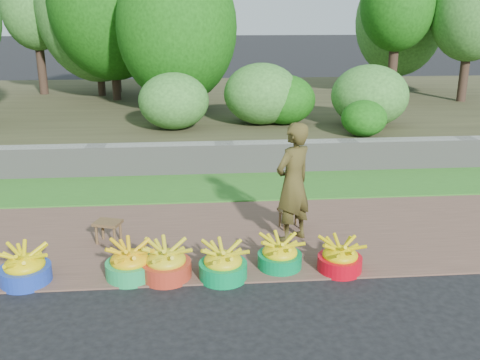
{
  "coord_description": "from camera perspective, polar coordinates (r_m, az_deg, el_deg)",
  "views": [
    {
      "loc": [
        -0.51,
        -5.07,
        2.78
      ],
      "look_at": [
        0.04,
        1.3,
        0.75
      ],
      "focal_mm": 40.0,
      "sensor_mm": 36.0,
      "label": 1
    }
  ],
  "objects": [
    {
      "name": "ground_plane",
      "position": [
        5.81,
        0.73,
        -11.0
      ],
      "size": [
        120.0,
        120.0,
        0.0
      ],
      "primitive_type": "plane",
      "color": "black",
      "rests_on": "ground"
    },
    {
      "name": "dirt_shoulder",
      "position": [
        6.92,
        -0.29,
        -5.98
      ],
      "size": [
        80.0,
        2.5,
        0.02
      ],
      "primitive_type": "cube",
      "color": "brown",
      "rests_on": "ground"
    },
    {
      "name": "grass_verge",
      "position": [
        8.78,
        -1.36,
        -0.71
      ],
      "size": [
        80.0,
        1.5,
        0.04
      ],
      "primitive_type": "cube",
      "color": "#307423",
      "rests_on": "ground"
    },
    {
      "name": "retaining_wall",
      "position": [
        9.52,
        -1.69,
        2.36
      ],
      "size": [
        80.0,
        0.35,
        0.55
      ],
      "primitive_type": "cube",
      "color": "gray",
      "rests_on": "ground"
    },
    {
      "name": "earth_bank",
      "position": [
        14.3,
        -2.85,
        7.42
      ],
      "size": [
        80.0,
        10.0,
        0.5
      ],
      "primitive_type": "cube",
      "color": "#3D3C23",
      "rests_on": "ground"
    },
    {
      "name": "vegetation",
      "position": [
        14.08,
        -12.01,
        17.06
      ],
      "size": [
        34.62,
        8.82,
        4.59
      ],
      "color": "#302219",
      "rests_on": "earth_bank"
    },
    {
      "name": "basin_a",
      "position": [
        6.18,
        -21.96,
        -8.66
      ],
      "size": [
        0.54,
        0.54,
        0.4
      ],
      "color": "#1B39A8",
      "rests_on": "ground"
    },
    {
      "name": "basin_b",
      "position": [
        5.97,
        -11.66,
        -8.64
      ],
      "size": [
        0.53,
        0.53,
        0.4
      ],
      "color": "#1E9C51",
      "rests_on": "ground"
    },
    {
      "name": "basin_c",
      "position": [
        5.89,
        -7.89,
        -8.74
      ],
      "size": [
        0.54,
        0.54,
        0.4
      ],
      "color": "#A9301D",
      "rests_on": "ground"
    },
    {
      "name": "basin_d",
      "position": [
        5.83,
        -1.82,
        -8.92
      ],
      "size": [
        0.52,
        0.52,
        0.39
      ],
      "color": "#018642",
      "rests_on": "ground"
    },
    {
      "name": "basin_e",
      "position": [
        6.07,
        4.26,
        -7.95
      ],
      "size": [
        0.5,
        0.5,
        0.37
      ],
      "color": "#007A3E",
      "rests_on": "ground"
    },
    {
      "name": "basin_f",
      "position": [
        6.09,
        10.61,
        -8.14
      ],
      "size": [
        0.49,
        0.49,
        0.37
      ],
      "color": "#BE0414",
      "rests_on": "ground"
    },
    {
      "name": "stool_left",
      "position": [
        6.83,
        -13.9,
        -4.76
      ],
      "size": [
        0.38,
        0.33,
        0.28
      ],
      "rotation": [
        0.0,
        0.0,
        -0.31
      ],
      "color": "brown",
      "rests_on": "dirt_shoulder"
    },
    {
      "name": "stool_right",
      "position": [
        7.1,
        5.41,
        -3.53
      ],
      "size": [
        0.34,
        0.29,
        0.26
      ],
      "rotation": [
        0.0,
        0.0,
        0.23
      ],
      "color": "brown",
      "rests_on": "dirt_shoulder"
    },
    {
      "name": "vendor_woman",
      "position": [
        6.55,
        5.69,
        -0.32
      ],
      "size": [
        0.65,
        0.62,
        1.5
      ],
      "primitive_type": "imported",
      "rotation": [
        0.0,
        0.0,
        3.8
      ],
      "color": "black",
      "rests_on": "dirt_shoulder"
    }
  ]
}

